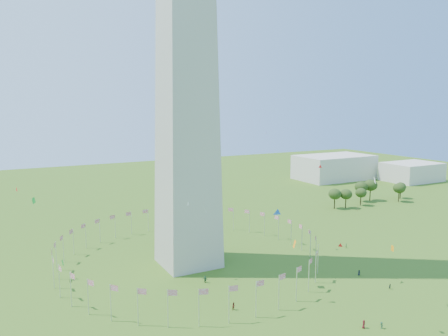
{
  "coord_description": "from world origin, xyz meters",
  "views": [
    {
      "loc": [
        -52.2,
        -72.12,
        49.99
      ],
      "look_at": [
        4.75,
        35.0,
        32.24
      ],
      "focal_mm": 35.0,
      "sensor_mm": 36.0,
      "label": 1
    }
  ],
  "objects": [
    {
      "name": "tree_line_east",
      "position": [
        114.3,
        85.7,
        4.89
      ],
      "size": [
        52.98,
        15.84,
        10.98
      ],
      "color": "#324D19",
      "rests_on": "ground"
    },
    {
      "name": "crowd",
      "position": [
        4.3,
        -1.22,
        0.88
      ],
      "size": [
        97.86,
        71.02,
        1.96
      ],
      "color": "gray",
      "rests_on": "ground"
    },
    {
      "name": "kites_aloft",
      "position": [
        10.57,
        22.45,
        19.78
      ],
      "size": [
        107.97,
        81.18,
        37.14
      ],
      "color": "blue",
      "rests_on": "ground"
    },
    {
      "name": "gov_building_east_b",
      "position": [
        190.0,
        120.0,
        6.0
      ],
      "size": [
        35.0,
        25.0,
        12.0
      ],
      "primitive_type": "cube",
      "color": "beige",
      "rests_on": "ground"
    },
    {
      "name": "flag_ring",
      "position": [
        -0.0,
        50.0,
        4.5
      ],
      "size": [
        80.24,
        80.24,
        9.0
      ],
      "color": "silver",
      "rests_on": "ground"
    },
    {
      "name": "gov_building_east_a",
      "position": [
        150.0,
        150.0,
        8.0
      ],
      "size": [
        50.0,
        30.0,
        16.0
      ],
      "primitive_type": "cube",
      "color": "beige",
      "rests_on": "ground"
    }
  ]
}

